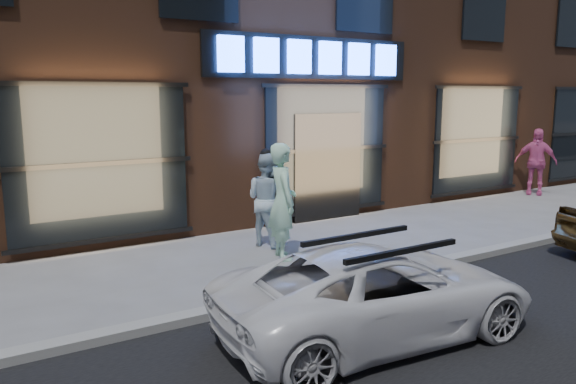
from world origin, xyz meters
name	(u,v)px	position (x,y,z in m)	size (l,w,h in m)	color
ground	(461,261)	(0.00, 0.00, 0.00)	(90.00, 90.00, 0.00)	slate
curb	(461,258)	(0.00, 0.00, 0.06)	(60.00, 0.25, 0.12)	gray
storefront_building	(243,8)	(0.00, 7.99, 5.15)	(30.20, 8.28, 10.30)	#54301E
man_bowtie	(282,201)	(-2.48, 1.80, 1.01)	(0.73, 0.48, 2.01)	#BFFCE3
man_cap	(267,199)	(-2.28, 2.68, 0.88)	(0.86, 0.67, 1.76)	silver
passerby	(536,162)	(6.88, 3.41, 0.94)	(1.10, 0.46, 1.88)	#D95999
white_suv	(377,292)	(-3.19, -1.53, 0.54)	(1.80, 3.90, 1.08)	white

